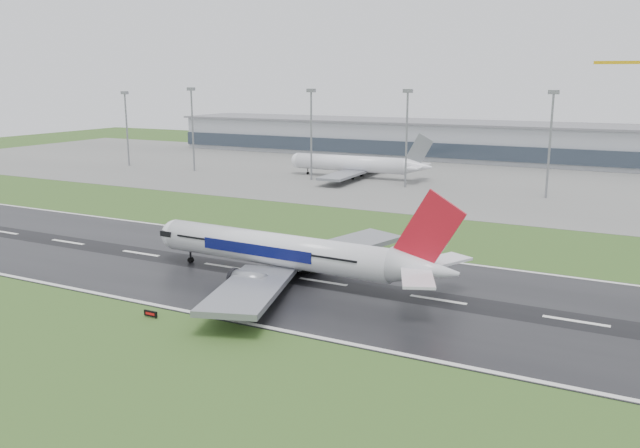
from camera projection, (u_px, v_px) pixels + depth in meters
The scene contains 12 objects.
ground at pixel (141, 254), 126.71m from camera, with size 520.00×520.00×0.00m, color #2F501D.
runway at pixel (141, 254), 126.70m from camera, with size 400.00×45.00×0.10m, color black.
apron at pixel (380, 174), 235.28m from camera, with size 400.00×130.00×0.08m, color slate.
terminal at pixel (431, 140), 285.77m from camera, with size 240.00×36.00×15.00m, color #989CA3.
main_airliner at pixel (294, 232), 107.73m from camera, with size 56.94×54.23×16.81m, color silver, non-canonical shape.
parked_airliner at pixel (356, 155), 223.72m from camera, with size 53.03×49.37×15.54m, color white, non-canonical shape.
runway_sign at pixel (151, 314), 92.60m from camera, with size 2.30×0.26×1.04m, color black, non-canonical shape.
floodmast_0 at pixel (127, 131), 253.74m from camera, with size 0.64×0.64×27.90m, color gray.
floodmast_1 at pixel (193, 131), 239.20m from camera, with size 0.64×0.64×29.51m, color gray.
floodmast_2 at pixel (311, 137), 217.12m from camera, with size 0.64×0.64×29.33m, color gray.
floodmast_3 at pixel (406, 141), 202.10m from camera, with size 0.64×0.64×29.42m, color gray.
floodmast_4 at pixel (550, 147), 183.08m from camera, with size 0.64×0.64×29.41m, color gray.
Camera 1 is at (87.10, -92.91, 33.24)m, focal length 36.34 mm.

